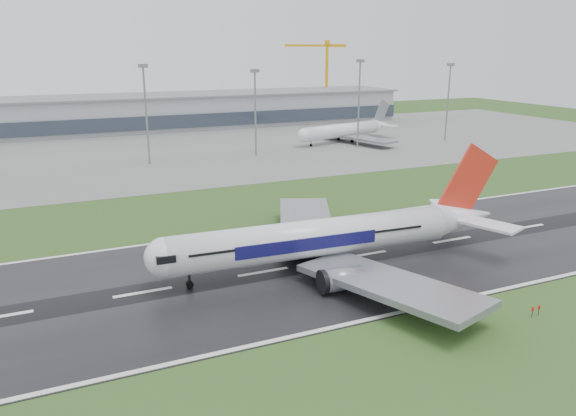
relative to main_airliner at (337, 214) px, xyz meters
name	(u,v)px	position (x,y,z in m)	size (l,w,h in m)	color
ground	(365,255)	(7.48, 2.65, -9.58)	(520.00, 520.00, 0.00)	#294B1B
runway	(365,255)	(7.48, 2.65, -9.53)	(400.00, 45.00, 0.10)	black
apron	(192,148)	(7.48, 127.65, -9.54)	(400.00, 130.00, 0.08)	slate
terminal	(159,112)	(7.48, 187.65, -2.08)	(240.00, 36.00, 15.00)	#91939B
main_airliner	(337,214)	(0.00, 0.00, 0.00)	(64.24, 61.18, 18.97)	white
parked_airliner	(345,123)	(67.92, 116.44, -1.94)	(51.64, 48.08, 15.13)	white
tower_crane	(327,78)	(104.84, 202.65, 11.05)	(41.54, 2.27, 41.27)	#E5A10B
floodmast_2	(146,117)	(-13.12, 102.65, 5.77)	(0.64, 0.64, 30.70)	gray
floodmast_3	(255,115)	(24.17, 102.65, 4.73)	(0.64, 0.64, 28.63)	gray
floodmast_4	(359,106)	(65.74, 102.65, 6.21)	(0.64, 0.64, 31.58)	gray
floodmast_5	(448,104)	(107.69, 102.65, 5.32)	(0.64, 0.64, 29.80)	gray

